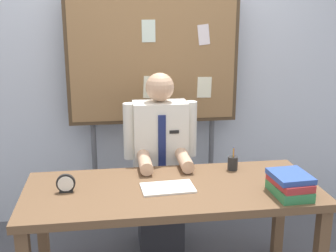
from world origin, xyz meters
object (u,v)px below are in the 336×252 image
Objects in this scene: person at (160,169)px; desk at (172,200)px; bulletin_board at (154,61)px; desk_clock at (66,184)px; open_notebook at (168,188)px; book_stack at (290,184)px; pen_holder at (233,163)px.

desk is at bearing -90.00° from person.
bulletin_board is 17.14× the size of desk_clock.
desk_clock reaches higher than open_notebook.
desk is 5.64× the size of open_notebook.
person is 0.88m from desk_clock.
desk is 0.10m from open_notebook.
person is 12.00× the size of desk_clock.
book_stack is (0.68, -0.21, 0.15)m from desk.
desk_clock is at bearing -168.75° from pen_holder.
person is 0.60m from pen_holder.
person is (0.00, 0.59, -0.02)m from desk.
bulletin_board is 1.34m from desk_clock.
person is 0.88m from bulletin_board.
open_notebook is at bearing -92.85° from person.
desk is 0.93× the size of bulletin_board.
desk_clock is (-0.62, 0.04, 0.05)m from open_notebook.
open_notebook is at bearing -91.71° from bulletin_board.
book_stack is 1.35m from desk_clock.
pen_holder is (0.46, -0.77, -0.62)m from bulletin_board.
book_stack is (0.68, -1.22, -0.60)m from bulletin_board.
bulletin_board is at bearing 88.29° from open_notebook.
person reaches higher than desk_clock.
bulletin_board is 1.09m from pen_holder.
bulletin_board is 12.41× the size of pen_holder.
desk_clock is 0.72× the size of pen_holder.
bulletin_board is 6.89× the size of book_stack.
desk is at bearing -152.49° from pen_holder.
book_stack is (0.68, -0.80, 0.18)m from person.
person is at bearing 87.15° from open_notebook.
desk is 0.73m from book_stack.
pen_holder is at bearing 11.25° from desk_clock.
open_notebook is 0.56m from pen_holder.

